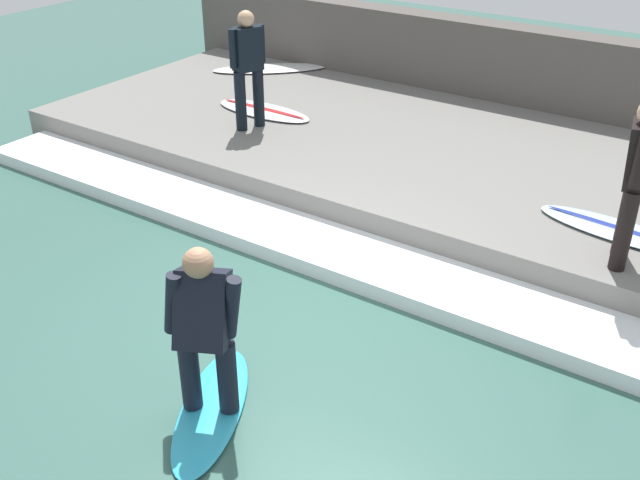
{
  "coord_description": "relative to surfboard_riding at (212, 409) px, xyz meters",
  "views": [
    {
      "loc": [
        -4.73,
        -3.64,
        4.34
      ],
      "look_at": [
        0.62,
        0.0,
        0.7
      ],
      "focal_mm": 42.0,
      "sensor_mm": 36.0,
      "label": 1
    }
  ],
  "objects": [
    {
      "name": "ground_plane",
      "position": [
        1.3,
        0.21,
        -0.03
      ],
      "size": [
        28.0,
        28.0,
        0.0
      ],
      "primitive_type": "plane",
      "color": "#386056"
    },
    {
      "name": "concrete_ledge",
      "position": [
        5.35,
        0.21,
        0.19
      ],
      "size": [
        4.4,
        12.57,
        0.44
      ],
      "primitive_type": "cube",
      "color": "slate",
      "rests_on": "ground_plane"
    },
    {
      "name": "back_wall",
      "position": [
        7.8,
        0.21,
        0.77
      ],
      "size": [
        0.5,
        13.2,
        1.6
      ],
      "primitive_type": "cube",
      "color": "#544F49",
      "rests_on": "ground_plane"
    },
    {
      "name": "wave_foam_crest",
      "position": [
        2.68,
        0.21,
        0.06
      ],
      "size": [
        0.94,
        11.94,
        0.18
      ],
      "primitive_type": "cube",
      "color": "white",
      "rests_on": "ground_plane"
    },
    {
      "name": "surfboard_riding",
      "position": [
        0.0,
        0.0,
        0.0
      ],
      "size": [
        1.66,
        1.17,
        0.06
      ],
      "color": "#2DADD1",
      "rests_on": "ground_plane"
    },
    {
      "name": "surfer_riding",
      "position": [
        0.0,
        -0.0,
        0.88
      ],
      "size": [
        0.58,
        0.62,
        1.52
      ],
      "color": "black",
      "rests_on": "surfboard_riding"
    },
    {
      "name": "surfer_waiting_near",
      "position": [
        3.64,
        -2.27,
        1.36
      ],
      "size": [
        0.57,
        0.34,
        1.69
      ],
      "color": "black",
      "rests_on": "concrete_ledge"
    },
    {
      "name": "surfboard_waiting_near",
      "position": [
        4.25,
        -2.13,
        0.44
      ],
      "size": [
        0.72,
        1.86,
        0.07
      ],
      "color": "silver",
      "rests_on": "concrete_ledge"
    },
    {
      "name": "surfer_waiting_far",
      "position": [
        4.51,
        3.19,
        1.35
      ],
      "size": [
        0.54,
        0.35,
        1.67
      ],
      "color": "black",
      "rests_on": "concrete_ledge"
    },
    {
      "name": "surfboard_waiting_far",
      "position": [
        5.12,
        3.43,
        0.44
      ],
      "size": [
        0.61,
        1.67,
        0.07
      ],
      "color": "silver",
      "rests_on": "concrete_ledge"
    },
    {
      "name": "surfboard_spare",
      "position": [
        6.94,
        4.71,
        0.44
      ],
      "size": [
        1.79,
        1.89,
        0.06
      ],
      "color": "white",
      "rests_on": "concrete_ledge"
    }
  ]
}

